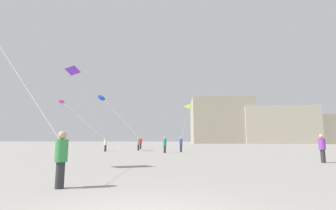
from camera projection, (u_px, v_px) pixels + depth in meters
The scene contains 14 objects.
person_in_green at pixel (61, 157), 7.07m from camera, with size 0.36×0.36×1.67m.
person_in_red at pixel (141, 143), 35.22m from camera, with size 0.38×0.38×1.72m.
person_in_blue at pixel (181, 144), 26.76m from camera, with size 0.37×0.37×1.68m.
person_in_white at pixel (105, 144), 27.87m from camera, with size 0.35×0.35×1.62m.
person_in_purple at pixel (322, 147), 14.62m from camera, with size 0.38×0.38×1.74m.
person_in_teal at pixel (165, 144), 25.07m from camera, with size 0.37×0.37×1.68m.
person_in_grey at pixel (138, 143), 30.58m from camera, with size 0.36×0.36×1.67m.
kite_magenta_diamond at pixel (62, 102), 32.10m from camera, with size 7.69×3.84×5.55m.
kite_cobalt_diamond at pixel (102, 98), 42.10m from camera, with size 8.70×6.48×8.05m.
kite_lime_delta at pixel (189, 107), 32.26m from camera, with size 1.75×5.27×4.83m.
kite_violet_delta at pixel (73, 72), 28.72m from camera, with size 4.88×1.43×8.76m.
building_left_hall at pixel (220, 121), 85.17m from camera, with size 20.64×17.42×15.47m.
building_centre_hall at pixel (279, 125), 78.06m from camera, with size 23.60×9.85×12.12m.
building_right_hall at pixel (307, 129), 94.26m from camera, with size 16.32×12.23×10.77m.
Camera 1 is at (0.67, -4.10, 1.43)m, focal length 25.44 mm.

